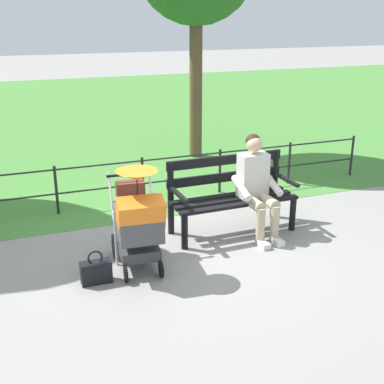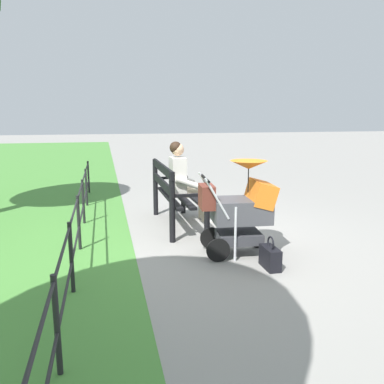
{
  "view_description": "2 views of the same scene",
  "coord_description": "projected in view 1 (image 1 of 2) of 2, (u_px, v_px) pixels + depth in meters",
  "views": [
    {
      "loc": [
        1.84,
        5.36,
        2.69
      ],
      "look_at": [
        -0.23,
        -0.04,
        0.61
      ],
      "focal_mm": 47.15,
      "sensor_mm": 36.0,
      "label": 1
    },
    {
      "loc": [
        4.9,
        -1.12,
        1.68
      ],
      "look_at": [
        -0.13,
        0.02,
        0.65
      ],
      "focal_mm": 36.43,
      "sensor_mm": 36.0,
      "label": 2
    }
  ],
  "objects": [
    {
      "name": "park_fence",
      "position": [
        160.0,
        174.0,
        7.47
      ],
      "size": [
        7.46,
        0.04,
        0.7
      ],
      "color": "black",
      "rests_on": "ground"
    },
    {
      "name": "stroller",
      "position": [
        137.0,
        218.0,
        5.42
      ],
      "size": [
        0.57,
        0.92,
        1.15
      ],
      "color": "black",
      "rests_on": "ground"
    },
    {
      "name": "ground_plane",
      "position": [
        176.0,
        242.0,
        6.24
      ],
      "size": [
        60.0,
        60.0,
        0.0
      ],
      "primitive_type": "plane",
      "color": "gray"
    },
    {
      "name": "handbag",
      "position": [
        96.0,
        272.0,
        5.27
      ],
      "size": [
        0.32,
        0.14,
        0.37
      ],
      "color": "black",
      "rests_on": "ground"
    },
    {
      "name": "park_bench",
      "position": [
        230.0,
        192.0,
        6.43
      ],
      "size": [
        1.61,
        0.62,
        0.96
      ],
      "color": "black",
      "rests_on": "ground"
    },
    {
      "name": "grass_lawn",
      "position": [
        71.0,
        114.0,
        13.97
      ],
      "size": [
        40.0,
        16.0,
        0.01
      ],
      "primitive_type": "cube",
      "color": "#478438",
      "rests_on": "ground"
    },
    {
      "name": "person_on_bench",
      "position": [
        257.0,
        183.0,
        6.26
      ],
      "size": [
        0.54,
        0.74,
        1.28
      ],
      "color": "tan",
      "rests_on": "ground"
    }
  ]
}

